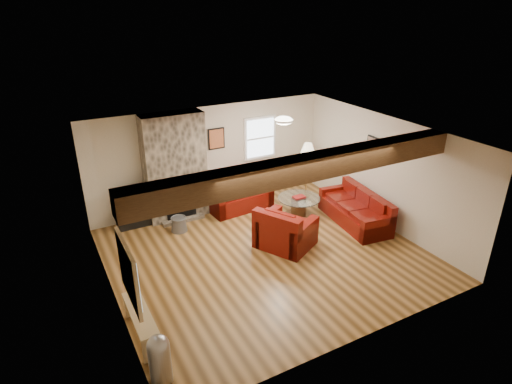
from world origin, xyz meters
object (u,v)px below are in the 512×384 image
(sofa_three, at_px, (355,208))
(armchair_red, at_px, (286,227))
(coffee_table, at_px, (299,207))
(tv_cabinet, at_px, (139,214))
(floor_lamp, at_px, (308,151))
(loveseat, at_px, (238,192))
(television, at_px, (136,195))

(sofa_three, height_order, armchair_red, armchair_red)
(coffee_table, distance_m, tv_cabinet, 3.73)
(tv_cabinet, distance_m, floor_lamp, 4.41)
(armchair_red, xyz_separation_m, coffee_table, (0.98, 0.97, -0.19))
(armchair_red, relative_size, tv_cabinet, 1.08)
(coffee_table, bearing_deg, tv_cabinet, 157.42)
(loveseat, xyz_separation_m, television, (-2.41, 0.30, 0.33))
(television, bearing_deg, coffee_table, -22.58)
(sofa_three, relative_size, floor_lamp, 1.34)
(armchair_red, distance_m, tv_cabinet, 3.45)
(armchair_red, bearing_deg, loveseat, -26.27)
(loveseat, relative_size, tv_cabinet, 1.56)
(loveseat, relative_size, coffee_table, 1.54)
(sofa_three, distance_m, television, 4.99)
(loveseat, relative_size, floor_lamp, 1.06)
(sofa_three, relative_size, armchair_red, 1.81)
(sofa_three, bearing_deg, armchair_red, -79.65)
(coffee_table, height_order, floor_lamp, floor_lamp)
(television, bearing_deg, loveseat, -7.10)
(coffee_table, height_order, television, television)
(tv_cabinet, bearing_deg, sofa_three, -27.54)
(armchair_red, bearing_deg, coffee_table, -73.12)
(armchair_red, relative_size, television, 1.27)
(armchair_red, relative_size, floor_lamp, 0.74)
(floor_lamp, bearing_deg, television, 172.75)
(armchair_red, distance_m, coffee_table, 1.39)
(armchair_red, distance_m, floor_lamp, 2.71)
(sofa_three, height_order, coffee_table, sofa_three)
(tv_cabinet, xyz_separation_m, floor_lamp, (4.27, -0.54, 1.00))
(sofa_three, bearing_deg, floor_lamp, -167.88)
(loveseat, distance_m, tv_cabinet, 2.43)
(television, distance_m, floor_lamp, 4.33)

